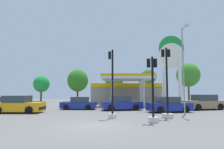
# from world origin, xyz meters

# --- Properties ---
(ground_plane) EXTENTS (90.00, 90.00, 0.00)m
(ground_plane) POSITION_xyz_m (0.00, 0.00, 0.00)
(ground_plane) COLOR slate
(ground_plane) RESTS_ON ground
(gas_station) EXTENTS (11.55, 12.13, 4.33)m
(gas_station) POSITION_xyz_m (2.67, 21.81, 1.98)
(gas_station) COLOR gray
(gas_station) RESTS_ON ground
(station_pole_sign) EXTENTS (3.89, 0.56, 10.76)m
(station_pole_sign) POSITION_xyz_m (9.71, 18.62, 6.74)
(station_pole_sign) COLOR white
(station_pole_sign) RESTS_ON ground
(car_0) EXTENTS (4.07, 2.17, 1.39)m
(car_0) POSITION_xyz_m (-11.14, 10.75, 0.63)
(car_0) COLOR black
(car_0) RESTS_ON ground
(car_1) EXTENTS (3.92, 1.83, 1.40)m
(car_1) POSITION_xyz_m (-3.03, 10.57, 0.63)
(car_1) COLOR black
(car_1) RESTS_ON ground
(car_2) EXTENTS (4.52, 2.14, 1.60)m
(car_2) POSITION_xyz_m (-7.91, 6.68, 0.73)
(car_2) COLOR black
(car_2) RESTS_ON ground
(car_3) EXTENTS (4.57, 2.71, 1.53)m
(car_3) POSITION_xyz_m (1.76, 9.80, 0.69)
(car_3) COLOR black
(car_3) RESTS_ON ground
(car_4) EXTENTS (4.97, 3.19, 1.65)m
(car_4) POSITION_xyz_m (10.86, 10.78, 0.75)
(car_4) COLOR black
(car_4) RESTS_ON ground
(car_5) EXTENTS (4.43, 2.60, 1.49)m
(car_5) POSITION_xyz_m (6.31, 7.85, 0.67)
(car_5) COLOR black
(car_5) RESTS_ON ground
(traffic_signal_0) EXTENTS (0.66, 0.69, 4.20)m
(traffic_signal_0) POSITION_xyz_m (3.64, 1.34, 1.55)
(traffic_signal_0) COLOR silver
(traffic_signal_0) RESTS_ON ground
(traffic_signal_1) EXTENTS (0.63, 0.66, 5.11)m
(traffic_signal_1) POSITION_xyz_m (0.96, 3.24, 1.78)
(traffic_signal_1) COLOR silver
(traffic_signal_1) RESTS_ON ground
(traffic_signal_2) EXTENTS (0.83, 0.83, 5.29)m
(traffic_signal_2) POSITION_xyz_m (5.08, 3.46, 1.63)
(traffic_signal_2) COLOR silver
(traffic_signal_2) RESTS_ON ground
(tree_0) EXTENTS (3.45, 3.45, 5.54)m
(tree_0) POSITION_xyz_m (-15.44, 30.21, 3.72)
(tree_0) COLOR brown
(tree_0) RESTS_ON ground
(tree_1) EXTENTS (4.44, 4.44, 6.89)m
(tree_1) POSITION_xyz_m (-7.39, 29.98, 4.47)
(tree_1) COLOR brown
(tree_1) RESTS_ON ground
(tree_2) EXTENTS (3.45, 3.45, 5.73)m
(tree_2) POSITION_xyz_m (0.57, 27.48, 4.09)
(tree_2) COLOR brown
(tree_2) RESTS_ON ground
(tree_3) EXTENTS (3.05, 3.05, 6.51)m
(tree_3) POSITION_xyz_m (7.51, 27.40, 5.04)
(tree_3) COLOR brown
(tree_3) RESTS_ON ground
(tree_4) EXTENTS (4.76, 4.76, 8.04)m
(tree_4) POSITION_xyz_m (15.91, 29.08, 5.54)
(tree_4) COLOR brown
(tree_4) RESTS_ON ground
(corner_streetlamp) EXTENTS (0.24, 1.48, 7.59)m
(corner_streetlamp) POSITION_xyz_m (7.11, 5.56, 4.51)
(corner_streetlamp) COLOR gray
(corner_streetlamp) RESTS_ON ground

